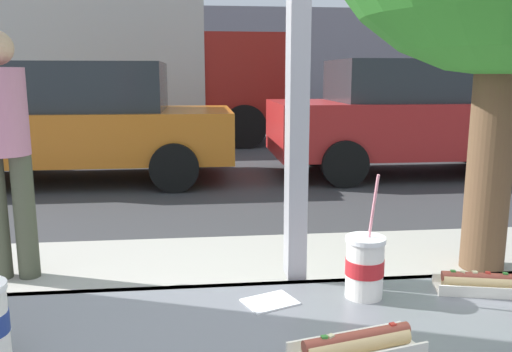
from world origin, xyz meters
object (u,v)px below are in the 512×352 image
object	(u,v)px
soda_cup_right	(365,266)
parked_car_orange	(86,121)
hotdog_tray_far	(357,345)
pedestrian	(4,141)
hotdog_tray_near	(483,283)
parked_car_red	(415,116)
box_truck	(121,65)

from	to	relation	value
soda_cup_right	parked_car_orange	bearing A→B (deg)	107.18
soda_cup_right	hotdog_tray_far	world-z (taller)	soda_cup_right
soda_cup_right	pedestrian	world-z (taller)	pedestrian
soda_cup_right	hotdog_tray_near	size ratio (longest dim) A/B	1.27
hotdog_tray_near	parked_car_orange	xyz separation A→B (m)	(-2.31, 6.48, -0.13)
hotdog_tray_far	pedestrian	bearing A→B (deg)	120.93
hotdog_tray_far	pedestrian	xyz separation A→B (m)	(-1.56, 2.60, 0.10)
hotdog_tray_near	hotdog_tray_far	distance (m)	0.48
hotdog_tray_near	parked_car_orange	bearing A→B (deg)	109.62
hotdog_tray_far	parked_car_orange	xyz separation A→B (m)	(-1.90, 6.74, -0.13)
parked_car_orange	pedestrian	world-z (taller)	pedestrian
soda_cup_right	hotdog_tray_near	bearing A→B (deg)	-1.29
hotdog_tray_near	hotdog_tray_far	bearing A→B (deg)	-147.28
hotdog_tray_far	parked_car_red	size ratio (longest dim) A/B	0.06
soda_cup_right	box_truck	distance (m)	10.80
parked_car_orange	box_truck	distance (m)	4.20
soda_cup_right	hotdog_tray_near	distance (m)	0.31
hotdog_tray_far	parked_car_orange	world-z (taller)	parked_car_orange
pedestrian	box_truck	bearing A→B (deg)	92.78
parked_car_orange	pedestrian	size ratio (longest dim) A/B	2.55
parked_car_orange	parked_car_red	xyz separation A→B (m)	(4.88, 0.00, 0.03)
soda_cup_right	parked_car_red	world-z (taller)	parked_car_red
parked_car_red	pedestrian	bearing A→B (deg)	-137.64
soda_cup_right	parked_car_red	distance (m)	7.08
soda_cup_right	hotdog_tray_far	size ratio (longest dim) A/B	1.12
soda_cup_right	pedestrian	xyz separation A→B (m)	(-1.66, 2.33, 0.04)
soda_cup_right	parked_car_orange	distance (m)	6.77
parked_car_red	pedestrian	xyz separation A→B (m)	(-4.54, -4.14, 0.20)
hotdog_tray_far	parked_car_orange	distance (m)	7.00
hotdog_tray_near	parked_car_orange	distance (m)	6.88
parked_car_red	box_truck	distance (m)	6.48
soda_cup_right	hotdog_tray_far	bearing A→B (deg)	-110.29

